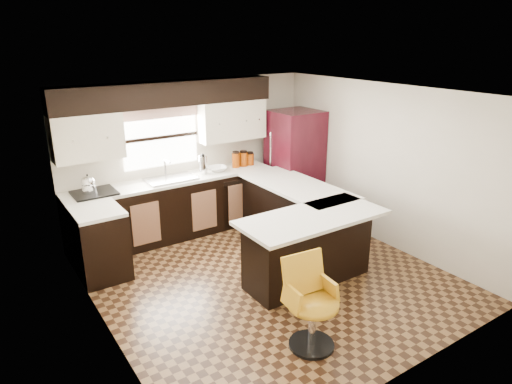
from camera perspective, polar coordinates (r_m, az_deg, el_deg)
floor at (r=6.16m, az=1.50°, el=-10.54°), size 4.40×4.40×0.00m
ceiling at (r=5.39m, az=1.73°, el=12.19°), size 4.40×4.40×0.00m
wall_back at (r=7.49m, az=-8.19°, el=4.64°), size 4.40×0.00×4.40m
wall_front at (r=4.21m, az=19.34°, el=-8.12°), size 4.40×0.00×4.40m
wall_left at (r=4.84m, az=-19.18°, el=-4.48°), size 0.00×4.40×4.40m
wall_right at (r=7.04m, az=15.72°, el=3.17°), size 0.00×4.40×4.40m
base_cab_back at (r=7.28m, az=-10.06°, el=-2.09°), size 3.30×0.60×0.90m
base_cab_left at (r=6.32m, az=-18.87°, el=-6.27°), size 0.60×0.70×0.90m
counter_back at (r=7.13m, az=-10.28°, el=1.45°), size 3.30×0.60×0.04m
counter_left at (r=6.14m, az=-19.34°, el=-2.27°), size 0.60×0.70×0.04m
soffit at (r=6.98m, az=-10.96°, el=11.97°), size 3.40×0.35×0.36m
upper_cab_left at (r=6.69m, az=-20.36°, el=6.47°), size 0.94×0.35×0.64m
upper_cab_right at (r=7.54m, az=-3.09°, el=8.96°), size 1.14×0.35×0.64m
window_pane at (r=7.20m, az=-11.85°, el=6.70°), size 1.20×0.02×0.90m
valance at (r=7.09m, az=-11.94°, el=9.72°), size 1.30×0.06×0.18m
sink at (r=7.08m, az=-10.60°, el=1.63°), size 0.75×0.45×0.03m
dishwasher at (r=7.48m, az=-2.16°, el=-1.38°), size 0.58×0.03×0.78m
cooktop at (r=6.74m, az=-19.56°, el=-0.10°), size 0.58×0.50×0.02m
peninsula_long at (r=6.91m, az=4.66°, el=-3.05°), size 0.60×1.95×0.90m
peninsula_return at (r=5.92m, az=6.51°, el=-7.09°), size 1.65×0.60×0.90m
counter_pen_long at (r=6.77m, az=5.10°, el=0.74°), size 0.84×1.95×0.04m
counter_pen_return at (r=5.65m, az=7.12°, el=-3.17°), size 1.89×0.84×0.04m
refrigerator at (r=7.94m, az=4.83°, el=3.52°), size 0.79×0.76×1.84m
bar_chair at (r=4.74m, az=7.16°, el=-13.88°), size 0.56×0.56×0.97m
kettle at (r=6.68m, az=-20.23°, el=0.99°), size 0.20×0.20×0.27m
percolator at (r=7.29m, az=-6.64°, el=3.40°), size 0.13×0.13×0.29m
mixing_bowl at (r=7.43m, az=-4.85°, el=2.91°), size 0.35×0.35×0.07m
canister_large at (r=7.60m, az=-2.54°, el=3.99°), size 0.13×0.13×0.24m
canister_med at (r=7.68m, az=-1.58°, el=4.13°), size 0.14×0.14×0.23m
canister_small at (r=7.75m, az=-0.79°, el=4.12°), size 0.14×0.14×0.19m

